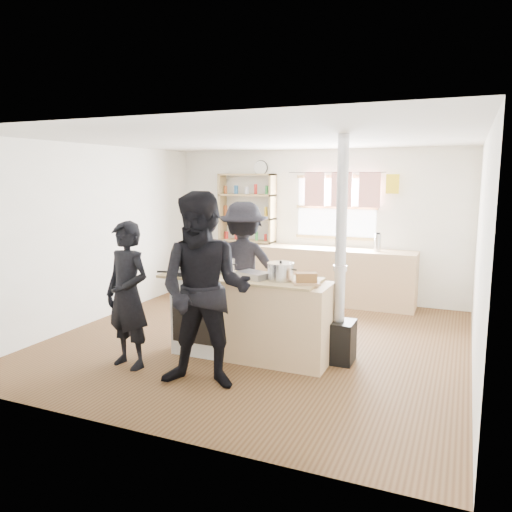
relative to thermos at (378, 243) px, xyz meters
name	(u,v)px	position (x,y,z in m)	size (l,w,h in m)	color
ground	(258,341)	(-1.09, -2.22, -1.04)	(5.00, 5.00, 0.01)	brown
back_counter	(310,274)	(-1.09, 0.00, -0.59)	(3.40, 0.55, 0.90)	tan
shelving_unit	(247,208)	(-2.29, 0.12, 0.48)	(1.00, 0.28, 1.20)	tan
thermos	(378,243)	(0.00, 0.00, 0.00)	(0.10, 0.10, 0.27)	silver
cooking_island	(251,317)	(-0.94, -2.77, -0.57)	(1.97, 0.64, 0.93)	white
skillet_greens	(186,272)	(-1.72, -2.91, -0.08)	(0.40, 0.40, 0.05)	black
roast_tray	(254,275)	(-0.90, -2.81, -0.06)	(0.41, 0.34, 0.07)	silver
stockpot_stove	(225,266)	(-1.33, -2.66, -0.02)	(0.24, 0.24, 0.19)	#B4B4B6
stockpot_counter	(281,271)	(-0.58, -2.79, -0.01)	(0.30, 0.30, 0.22)	#B8B8BB
bread_board	(306,279)	(-0.27, -2.86, -0.05)	(0.34, 0.30, 0.12)	tan
flue_heater	(339,305)	(0.02, -2.54, -0.38)	(0.35, 0.35, 2.50)	black
person_near_left	(128,295)	(-2.05, -3.56, -0.24)	(0.58, 0.38, 1.59)	black
person_near_right	(205,291)	(-1.03, -3.70, -0.07)	(0.94, 0.73, 1.92)	black
person_far	(244,267)	(-1.44, -1.89, -0.17)	(1.12, 0.64, 1.73)	black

